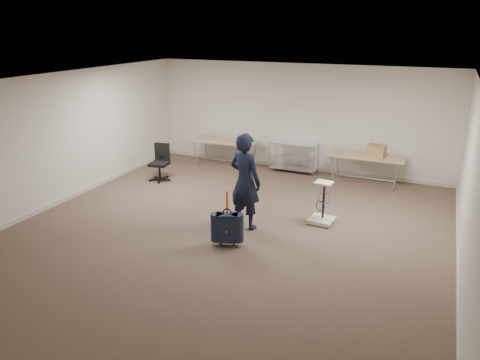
% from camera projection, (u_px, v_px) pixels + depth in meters
% --- Properties ---
extents(ground, '(9.00, 9.00, 0.00)m').
position_uv_depth(ground, '(226.00, 233.00, 8.83)').
color(ground, '#4B3D2E').
rests_on(ground, ground).
extents(room_shell, '(8.00, 9.00, 9.00)m').
position_uv_depth(room_shell, '(254.00, 206.00, 10.01)').
color(room_shell, silver).
rests_on(room_shell, ground).
extents(folding_table_left, '(1.80, 0.75, 0.73)m').
position_uv_depth(folding_table_left, '(225.00, 142.00, 12.76)').
color(folding_table_left, tan).
rests_on(folding_table_left, ground).
extents(folding_table_right, '(1.80, 0.75, 0.73)m').
position_uv_depth(folding_table_right, '(366.00, 157.00, 11.32)').
color(folding_table_right, tan).
rests_on(folding_table_right, ground).
extents(wire_shelf, '(1.22, 0.47, 0.80)m').
position_uv_depth(wire_shelf, '(294.00, 156.00, 12.33)').
color(wire_shelf, silver).
rests_on(wire_shelf, ground).
extents(person, '(0.77, 0.61, 1.86)m').
position_uv_depth(person, '(245.00, 181.00, 8.81)').
color(person, black).
rests_on(person, ground).
extents(suitcase, '(0.42, 0.33, 1.02)m').
position_uv_depth(suitcase, '(227.00, 228.00, 8.20)').
color(suitcase, black).
rests_on(suitcase, ground).
extents(office_chair, '(0.56, 0.56, 0.92)m').
position_uv_depth(office_chair, '(160.00, 169.00, 11.71)').
color(office_chair, black).
rests_on(office_chair, ground).
extents(equipment_cart, '(0.51, 0.51, 0.85)m').
position_uv_depth(equipment_cart, '(322.00, 212.00, 9.20)').
color(equipment_cart, beige).
rests_on(equipment_cart, ground).
extents(cardboard_box, '(0.44, 0.36, 0.30)m').
position_uv_depth(cardboard_box, '(377.00, 151.00, 11.08)').
color(cardboard_box, '#9E7849').
rests_on(cardboard_box, folding_table_right).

